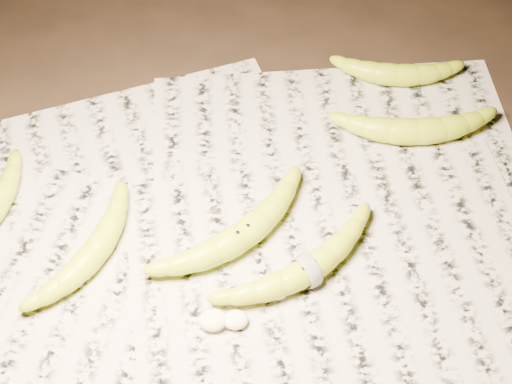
{
  "coord_description": "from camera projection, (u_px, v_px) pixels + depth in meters",
  "views": [
    {
      "loc": [
        -0.02,
        -0.53,
        0.84
      ],
      "look_at": [
        0.03,
        0.04,
        0.05
      ],
      "focal_mm": 50.0,
      "sensor_mm": 36.0,
      "label": 1
    }
  ],
  "objects": [
    {
      "name": "banana_center",
      "position": [
        242.0,
        234.0,
        0.96
      ],
      "size": [
        0.22,
        0.19,
        0.04
      ],
      "primitive_type": null,
      "rotation": [
        0.0,
        0.0,
        0.61
      ],
      "color": "#C3D11A",
      "rests_on": "newspaper_patch"
    },
    {
      "name": "newspaper_patch",
      "position": [
        233.0,
        231.0,
        0.99
      ],
      "size": [
        0.9,
        0.7,
        0.01
      ],
      "primitive_type": "cube",
      "color": "#AEA795",
      "rests_on": "ground"
    },
    {
      "name": "flesh_chunk_a",
      "position": [
        213.0,
        319.0,
        0.89
      ],
      "size": [
        0.04,
        0.03,
        0.02
      ],
      "primitive_type": "ellipsoid",
      "color": "#F8ECC0",
      "rests_on": "newspaper_patch"
    },
    {
      "name": "ground",
      "position": [
        240.0,
        237.0,
        0.99
      ],
      "size": [
        3.0,
        3.0,
        0.0
      ],
      "primitive_type": "plane",
      "color": "black",
      "rests_on": "ground"
    },
    {
      "name": "banana_taped",
      "position": [
        307.0,
        269.0,
        0.93
      ],
      "size": [
        0.23,
        0.16,
        0.04
      ],
      "primitive_type": null,
      "rotation": [
        0.0,
        0.0,
        0.51
      ],
      "color": "#C3D11A",
      "rests_on": "newspaper_patch"
    },
    {
      "name": "flesh_chunk_c",
      "position": [
        278.0,
        290.0,
        0.92
      ],
      "size": [
        0.03,
        0.02,
        0.02
      ],
      "primitive_type": "ellipsoid",
      "color": "#F8ECC0",
      "rests_on": "newspaper_patch"
    },
    {
      "name": "banana_left_b",
      "position": [
        94.0,
        251.0,
        0.94
      ],
      "size": [
        0.15,
        0.19,
        0.04
      ],
      "primitive_type": null,
      "rotation": [
        0.0,
        0.0,
        0.99
      ],
      "color": "#C3D11A",
      "rests_on": "newspaper_patch"
    },
    {
      "name": "banana_upper_b",
      "position": [
        398.0,
        73.0,
        1.14
      ],
      "size": [
        0.19,
        0.08,
        0.04
      ],
      "primitive_type": null,
      "rotation": [
        0.0,
        0.0,
        -0.15
      ],
      "color": "#C3D11A",
      "rests_on": "newspaper_patch"
    },
    {
      "name": "flesh_chunk_b",
      "position": [
        236.0,
        319.0,
        0.9
      ],
      "size": [
        0.03,
        0.03,
        0.02
      ],
      "primitive_type": "ellipsoid",
      "color": "#F8ECC0",
      "rests_on": "newspaper_patch"
    },
    {
      "name": "measuring_tape",
      "position": [
        307.0,
        269.0,
        0.93
      ],
      "size": [
        0.03,
        0.04,
        0.05
      ],
      "primitive_type": "torus",
      "rotation": [
        0.0,
        1.57,
        0.51
      ],
      "color": "white",
      "rests_on": "newspaper_patch"
    },
    {
      "name": "banana_upper_a",
      "position": [
        417.0,
        130.0,
        1.06
      ],
      "size": [
        0.22,
        0.08,
        0.04
      ],
      "primitive_type": null,
      "rotation": [
        0.0,
        0.0,
        -0.04
      ],
      "color": "#C3D11A",
      "rests_on": "newspaper_patch"
    }
  ]
}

